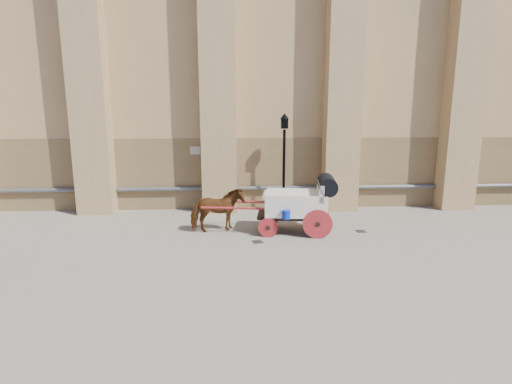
{
  "coord_description": "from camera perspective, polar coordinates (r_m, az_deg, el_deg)",
  "views": [
    {
      "loc": [
        -0.39,
        -12.65,
        4.12
      ],
      "look_at": [
        0.34,
        0.63,
        1.4
      ],
      "focal_mm": 28.0,
      "sensor_mm": 36.0,
      "label": 1
    }
  ],
  "objects": [
    {
      "name": "ground",
      "position": [
        13.31,
        -1.31,
        -6.48
      ],
      "size": [
        90.0,
        90.0,
        0.0
      ],
      "primitive_type": "plane",
      "color": "slate",
      "rests_on": "ground"
    },
    {
      "name": "drain_grate_far",
      "position": [
        14.38,
        14.75,
        -5.45
      ],
      "size": [
        0.35,
        0.35,
        0.01
      ],
      "primitive_type": "cube",
      "rotation": [
        0.0,
        0.0,
        0.09
      ],
      "color": "black",
      "rests_on": "ground"
    },
    {
      "name": "street_lamp",
      "position": [
        16.05,
        4.02,
        4.47
      ],
      "size": [
        0.38,
        0.38,
        4.02
      ],
      "color": "black",
      "rests_on": "ground"
    },
    {
      "name": "cathedral",
      "position": [
        21.17,
        4.0,
        24.88
      ],
      "size": [
        44.8,
        9.2,
        19.2
      ],
      "color": "tan",
      "rests_on": "ground"
    },
    {
      "name": "horse",
      "position": [
        13.8,
        -5.55,
        -2.6
      ],
      "size": [
        1.95,
        1.28,
        1.52
      ],
      "primitive_type": "imported",
      "rotation": [
        0.0,
        0.0,
        1.85
      ],
      "color": "brown",
      "rests_on": "ground"
    },
    {
      "name": "drain_grate_near",
      "position": [
        12.84,
        0.21,
        -7.12
      ],
      "size": [
        0.41,
        0.41,
        0.01
      ],
      "primitive_type": "cube",
      "rotation": [
        0.0,
        0.0,
        0.34
      ],
      "color": "black",
      "rests_on": "ground"
    },
    {
      "name": "carriage",
      "position": [
        13.68,
        6.38,
        -1.41
      ],
      "size": [
        4.64,
        1.83,
        1.98
      ],
      "rotation": [
        0.0,
        0.0,
        -0.14
      ],
      "color": "black",
      "rests_on": "ground"
    }
  ]
}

